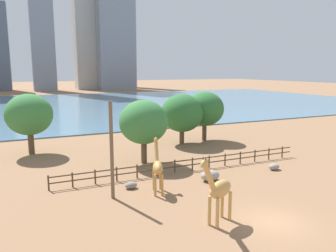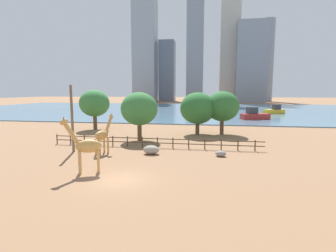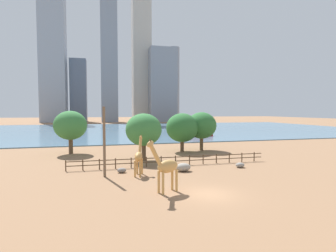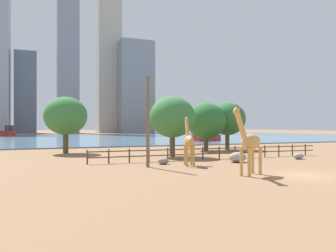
# 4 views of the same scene
# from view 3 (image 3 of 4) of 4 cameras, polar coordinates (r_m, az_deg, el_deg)

# --- Properties ---
(ground_plane) EXTENTS (400.00, 400.00, 0.00)m
(ground_plane) POSITION_cam_3_polar(r_m,az_deg,el_deg) (101.08, -9.17, -0.75)
(ground_plane) COLOR #8C6647
(harbor_water) EXTENTS (180.00, 86.00, 0.20)m
(harbor_water) POSITION_cam_3_polar(r_m,az_deg,el_deg) (98.09, -9.02, -0.81)
(harbor_water) COLOR slate
(harbor_water) RESTS_ON ground
(giraffe_tall) EXTENTS (3.30, 1.95, 4.83)m
(giraffe_tall) POSITION_cam_3_polar(r_m,az_deg,el_deg) (22.90, -0.44, -8.81)
(giraffe_tall) COLOR tan
(giraffe_tall) RESTS_ON ground
(giraffe_companion) EXTENTS (1.44, 3.14, 4.39)m
(giraffe_companion) POSITION_cam_3_polar(r_m,az_deg,el_deg) (29.19, -6.38, -6.58)
(giraffe_companion) COLOR #C18C47
(giraffe_companion) RESTS_ON ground
(utility_pole) EXTENTS (0.28, 0.28, 7.57)m
(utility_pole) POSITION_cam_3_polar(r_m,az_deg,el_deg) (28.89, -13.70, -3.39)
(utility_pole) COLOR brown
(utility_pole) RESTS_ON ground
(boulder_near_fence) EXTENTS (1.78, 1.28, 0.96)m
(boulder_near_fence) POSITION_cam_3_polar(r_m,az_deg,el_deg) (31.23, 3.34, -8.94)
(boulder_near_fence) COLOR gray
(boulder_near_fence) RESTS_ON ground
(boulder_by_pole) EXTENTS (1.15, 0.82, 0.62)m
(boulder_by_pole) POSITION_cam_3_polar(r_m,az_deg,el_deg) (34.41, 15.40, -8.20)
(boulder_by_pole) COLOR gray
(boulder_by_pole) RESTS_ON ground
(boulder_small) EXTENTS (1.03, 0.75, 0.56)m
(boulder_small) POSITION_cam_3_polar(r_m,az_deg,el_deg) (30.96, -10.04, -9.48)
(boulder_small) COLOR gray
(boulder_small) RESTS_ON ground
(enclosure_fence) EXTENTS (26.12, 0.14, 1.30)m
(enclosure_fence) POSITION_cam_3_polar(r_m,az_deg,el_deg) (34.15, 0.56, -7.41)
(enclosure_fence) COLOR #4C3826
(enclosure_fence) RESTS_ON ground
(tree_left_large) EXTENTS (5.58, 5.58, 6.70)m
(tree_left_large) POSITION_cam_3_polar(r_m,az_deg,el_deg) (45.51, 3.10, -0.39)
(tree_left_large) COLOR brown
(tree_left_large) RESTS_ON ground
(tree_center_broad) EXTENTS (5.29, 5.29, 6.87)m
(tree_center_broad) POSITION_cam_3_polar(r_m,az_deg,el_deg) (47.40, 7.32, 0.09)
(tree_center_broad) COLOR brown
(tree_center_broad) RESTS_ON ground
(tree_right_tall) EXTENTS (5.33, 5.33, 7.12)m
(tree_right_tall) POSITION_cam_3_polar(r_m,az_deg,el_deg) (46.17, -20.48, 0.10)
(tree_right_tall) COLOR brown
(tree_right_tall) RESTS_ON ground
(tree_left_small) EXTENTS (5.13, 5.13, 6.75)m
(tree_left_small) POSITION_cam_3_polar(r_m,az_deg,el_deg) (37.37, -5.31, -0.82)
(tree_left_small) COLOR brown
(tree_left_small) RESTS_ON ground
(boat_ferry) EXTENTS (6.51, 4.61, 2.71)m
(boat_ferry) POSITION_cam_3_polar(r_m,az_deg,el_deg) (90.32, 8.07, -0.51)
(boat_ferry) COLOR gold
(boat_ferry) RESTS_ON harbor_water
(boat_sailboat) EXTENTS (7.06, 4.30, 2.92)m
(boat_sailboat) POSITION_cam_3_polar(r_m,az_deg,el_deg) (71.42, 7.04, -1.45)
(boat_sailboat) COLOR #B22D28
(boat_sailboat) RESTS_ON harbor_water
(boat_tug) EXTENTS (4.88, 8.62, 7.33)m
(boat_tug) POSITION_cam_3_polar(r_m,az_deg,el_deg) (132.69, -22.11, 0.63)
(boat_tug) COLOR #B22D28
(boat_tug) RESTS_ON harbor_water
(skyline_tower_needle) EXTENTS (8.18, 8.18, 52.23)m
(skyline_tower_needle) POSITION_cam_3_polar(r_m,az_deg,el_deg) (190.41, 1.26, 9.06)
(skyline_tower_needle) COLOR gray
(skyline_tower_needle) RESTS_ON ground
(skyline_block_central) EXTENTS (14.75, 14.02, 82.19)m
(skyline_block_central) POSITION_cam_3_polar(r_m,az_deg,el_deg) (181.32, -23.74, 13.86)
(skyline_block_central) COLOR #939EAD
(skyline_block_central) RESTS_ON ground
(skyline_tower_glass) EXTENTS (10.09, 10.06, 40.09)m
(skyline_tower_glass) POSITION_cam_3_polar(r_m,az_deg,el_deg) (180.31, -18.89, 7.27)
(skyline_tower_glass) COLOR slate
(skyline_tower_glass) RESTS_ON ground
(skyline_block_left) EXTENTS (10.19, 8.20, 92.11)m
(skyline_block_left) POSITION_cam_3_polar(r_m,az_deg,el_deg) (173.81, -12.73, 16.20)
(skyline_block_left) COLOR gray
(skyline_block_left) RESTS_ON ground
(skyline_block_right) EXTENTS (11.91, 11.90, 83.24)m
(skyline_block_right) POSITION_cam_3_polar(r_m,az_deg,el_deg) (181.57, -5.82, 14.27)
(skyline_block_right) COLOR #B7B2A8
(skyline_block_right) RESTS_ON ground
(skyline_tower_short) EXTENTS (17.11, 11.36, 47.11)m
(skyline_tower_short) POSITION_cam_3_polar(r_m,az_deg,el_deg) (170.81, -1.23, 8.86)
(skyline_tower_short) COLOR gray
(skyline_tower_short) RESTS_ON ground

